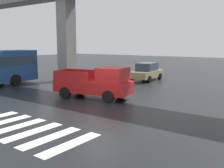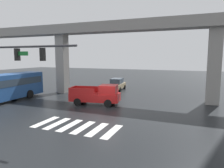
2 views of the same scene
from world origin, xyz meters
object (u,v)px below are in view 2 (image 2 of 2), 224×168
at_px(pickup_truck, 98,95).
at_px(traffic_signal_mast, 6,62).
at_px(city_bus, 0,87).
at_px(sedan_tan, 117,84).

bearing_deg(pickup_truck, traffic_signal_mast, -112.48).
distance_m(pickup_truck, traffic_signal_mast, 9.41).
height_order(city_bus, sedan_tan, city_bus).
relative_size(city_bus, traffic_signal_mast, 1.25).
distance_m(pickup_truck, sedan_tan, 9.65).
distance_m(sedan_tan, traffic_signal_mast, 18.04).
relative_size(city_bus, sedan_tan, 2.45).
bearing_deg(sedan_tan, pickup_truck, -80.61).
xyz_separation_m(pickup_truck, city_bus, (-10.20, -3.10, 0.73)).
bearing_deg(pickup_truck, sedan_tan, 99.39).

